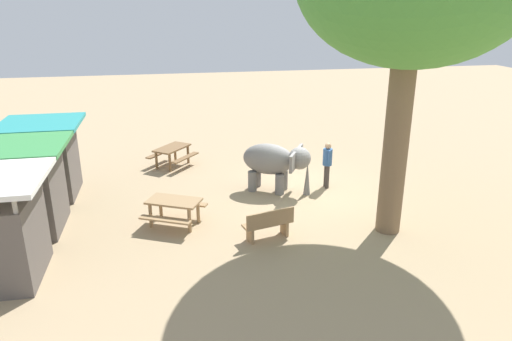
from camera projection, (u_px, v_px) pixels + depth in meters
name	position (u px, v px, depth m)	size (l,w,h in m)	color
ground_plane	(301.00, 191.00, 16.22)	(60.00, 60.00, 0.00)	tan
elephant	(275.00, 162.00, 15.92)	(2.01, 2.31, 1.65)	slate
person_handler	(327.00, 161.00, 16.28)	(0.51, 0.32, 1.62)	#3F3833
wooden_bench	(269.00, 223.00, 12.77)	(0.73, 1.46, 0.88)	#9E7A51
picnic_table_near	(172.00, 152.00, 18.54)	(2.09, 2.09, 0.78)	brown
picnic_table_far	(174.00, 206.00, 13.57)	(1.99, 2.00, 0.78)	#9E7A51
market_stall_green	(25.00, 192.00, 13.13)	(2.50, 2.50, 2.52)	#59514C
market_stall_teal	(46.00, 163.00, 15.53)	(2.50, 2.50, 2.52)	#59514C
feed_bucket	(273.00, 164.00, 18.48)	(0.36, 0.36, 0.32)	gray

